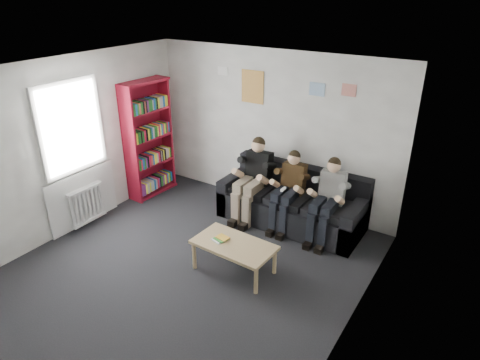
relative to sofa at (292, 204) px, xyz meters
The scene contains 14 objects.
room_shell 2.39m from the sofa, 107.50° to the right, with size 5.00×5.00×5.00m.
sofa is the anchor object (origin of this frame).
bookshelf 2.84m from the sofa, behind, with size 0.32×0.95×2.12m.
coffee_table 1.64m from the sofa, 92.66° to the right, with size 1.10×0.61×0.44m.
game_cases 1.70m from the sofa, 99.49° to the right, with size 0.21×0.18×0.04m.
person_left 0.77m from the sofa, 162.28° to the right, with size 0.41×0.88×1.37m.
person_middle 0.38m from the sofa, 90.00° to the right, with size 0.36×0.78×1.28m.
person_right 0.76m from the sofa, 17.38° to the right, with size 0.37×0.80×1.30m.
radiator 3.36m from the sofa, 146.42° to the right, with size 0.10×0.64×0.60m.
window 3.49m from the sofa, 147.10° to the right, with size 0.05×1.30×2.36m.
poster_large 2.06m from the sofa, 157.72° to the left, with size 0.42×0.01×0.55m, color gold.
poster_blue 1.88m from the sofa, 76.76° to the left, with size 0.25×0.01×0.20m, color #3D8AD1.
poster_pink 2.02m from the sofa, 35.56° to the left, with size 0.22×0.01×0.18m, color #D041A0.
poster_sign 2.57m from the sofa, 165.39° to the left, with size 0.20×0.01×0.14m, color white.
Camera 1 is at (3.25, -3.64, 3.65)m, focal length 32.00 mm.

